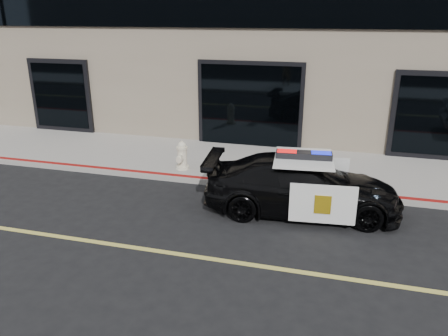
# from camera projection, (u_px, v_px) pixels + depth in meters

# --- Properties ---
(ground) EXTENTS (120.00, 120.00, 0.00)m
(ground) POSITION_uv_depth(u_px,v_px,m) (222.00, 261.00, 8.04)
(ground) COLOR black
(ground) RESTS_ON ground
(sidewalk_n) EXTENTS (60.00, 3.50, 0.15)m
(sidewalk_n) POSITION_uv_depth(u_px,v_px,m) (270.00, 165.00, 12.78)
(sidewalk_n) COLOR gray
(sidewalk_n) RESTS_ON ground
(police_car) EXTENTS (2.61, 4.71, 1.43)m
(police_car) POSITION_uv_depth(u_px,v_px,m) (302.00, 185.00, 9.81)
(police_car) COLOR black
(police_car) RESTS_ON ground
(fire_hydrant) EXTENTS (0.37, 0.51, 0.81)m
(fire_hydrant) POSITION_uv_depth(u_px,v_px,m) (182.00, 156.00, 12.16)
(fire_hydrant) COLOR #F1E7C4
(fire_hydrant) RESTS_ON sidewalk_n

